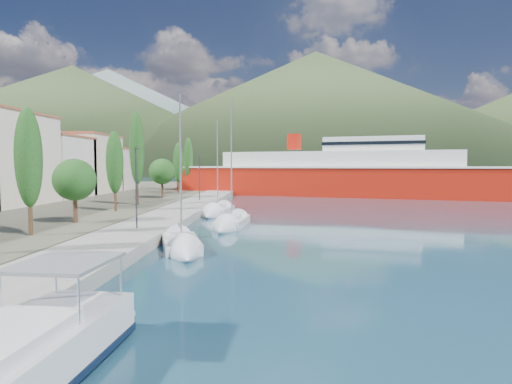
{
  "coord_description": "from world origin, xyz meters",
  "views": [
    {
      "loc": [
        1.5,
        -18.66,
        5.52
      ],
      "look_at": [
        0.0,
        14.0,
        3.5
      ],
      "focal_mm": 30.0,
      "sensor_mm": 36.0,
      "label": 1
    }
  ],
  "objects": [
    {
      "name": "hills_near",
      "position": [
        98.04,
        372.5,
        49.18
      ],
      "size": [
        1010.0,
        520.0,
        115.0
      ],
      "color": "#394B28",
      "rests_on": "ground"
    },
    {
      "name": "town_buildings",
      "position": [
        -32.0,
        36.91,
        5.57
      ],
      "size": [
        9.2,
        69.2,
        11.3
      ],
      "color": "beige",
      "rests_on": "land_strip"
    },
    {
      "name": "ground",
      "position": [
        0.0,
        120.0,
        0.0
      ],
      "size": [
        1400.0,
        1400.0,
        0.0
      ],
      "primitive_type": "plane",
      "color": "navy"
    },
    {
      "name": "quay",
      "position": [
        -9.0,
        26.0,
        0.4
      ],
      "size": [
        5.0,
        88.0,
        0.8
      ],
      "primitive_type": "cube",
      "color": "gray",
      "rests_on": "ground"
    },
    {
      "name": "sailboat_mid",
      "position": [
        -2.67,
        18.15,
        0.3
      ],
      "size": [
        3.13,
        8.89,
        12.52
      ],
      "color": "silver",
      "rests_on": "ground"
    },
    {
      "name": "ferry",
      "position": [
        13.35,
        61.25,
        3.7
      ],
      "size": [
        62.36,
        29.93,
        12.16
      ],
      "color": "#B3180A",
      "rests_on": "ground"
    },
    {
      "name": "sailboat_far",
      "position": [
        -5.21,
        27.55,
        0.32
      ],
      "size": [
        3.45,
        8.15,
        11.62
      ],
      "color": "silver",
      "rests_on": "ground"
    },
    {
      "name": "tree_row",
      "position": [
        -15.47,
        32.44,
        5.69
      ],
      "size": [
        3.86,
        62.15,
        11.4
      ],
      "color": "#47301E",
      "rests_on": "land_strip"
    },
    {
      "name": "lamp_posts",
      "position": [
        -9.0,
        15.3,
        4.08
      ],
      "size": [
        0.15,
        47.28,
        6.06
      ],
      "color": "#2D2D33",
      "rests_on": "quay"
    },
    {
      "name": "sailboat_near",
      "position": [
        -4.23,
        7.42,
        0.3
      ],
      "size": [
        4.44,
        7.99,
        11.01
      ],
      "color": "silver",
      "rests_on": "ground"
    },
    {
      "name": "hills_far",
      "position": [
        138.59,
        618.73,
        77.39
      ],
      "size": [
        1480.0,
        900.0,
        180.0
      ],
      "color": "slate",
      "rests_on": "ground"
    }
  ]
}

